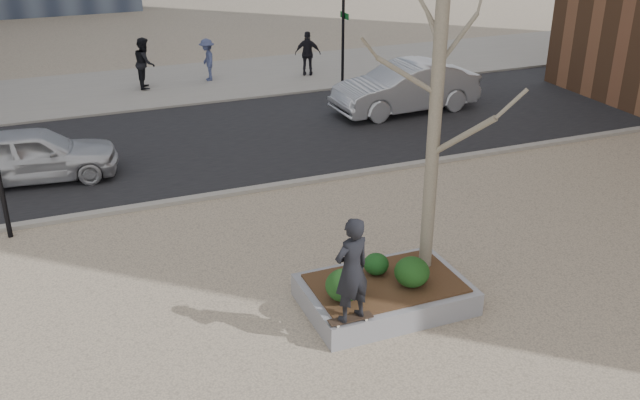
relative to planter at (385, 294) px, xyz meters
name	(u,v)px	position (x,y,z in m)	size (l,w,h in m)	color
ground	(335,316)	(-1.00, 0.00, -0.23)	(120.00, 120.00, 0.00)	tan
street	(206,143)	(-1.00, 10.00, -0.21)	(60.00, 8.00, 0.02)	black
far_sidewalk	(163,85)	(-1.00, 17.00, -0.21)	(60.00, 6.00, 0.02)	gray
planter	(385,294)	(0.00, 0.00, 0.00)	(3.00, 2.00, 0.45)	gray
planter_mulch	(385,283)	(0.00, 0.00, 0.25)	(2.70, 1.70, 0.04)	#382314
sycamore_tree	(436,99)	(1.00, 0.30, 3.56)	(2.80, 2.80, 6.60)	gray
shrub_left	(344,285)	(-0.94, -0.25, 0.55)	(0.67, 0.67, 0.57)	#133D16
shrub_middle	(376,264)	(-0.03, 0.35, 0.47)	(0.48, 0.48, 0.41)	#123A15
shrub_right	(412,272)	(0.39, -0.27, 0.54)	(0.65, 0.65, 0.55)	#163310
skateboard	(351,320)	(-1.10, -0.88, 0.26)	(0.78, 0.20, 0.07)	black
skateboarder	(352,270)	(-1.10, -0.88, 1.24)	(0.68, 0.45, 1.87)	black
police_car	(35,154)	(-5.78, 8.81, 0.50)	(1.67, 4.16, 1.42)	#BCBCC0
car_silver	(405,87)	(6.05, 10.56, 0.62)	(1.75, 5.01, 1.65)	#9EA0A6
car_third	(620,58)	(16.50, 11.82, 0.41)	(1.72, 4.24, 1.23)	slate
pedestrian_a	(145,63)	(-1.61, 16.80, 0.74)	(0.92, 0.72, 1.89)	black
pedestrian_b	(207,60)	(0.81, 16.98, 0.61)	(1.05, 0.60, 1.62)	#3C466D
pedestrian_c	(308,53)	(4.72, 16.27, 0.67)	(1.02, 0.43, 1.75)	black
traffic_light_far	(343,25)	(5.50, 14.60, 2.02)	(0.60, 2.48, 4.50)	black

